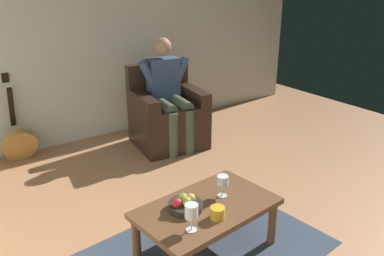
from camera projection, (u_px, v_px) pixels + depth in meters
name	position (u px, v px, depth m)	size (l,w,h in m)	color
wall_back	(92.00, 26.00, 4.46)	(6.04, 0.06, 2.61)	silver
rug	(206.00, 251.00, 2.85)	(1.66, 1.18, 0.01)	#364152
armchair	(167.00, 117.00, 4.54)	(0.82, 0.79, 0.91)	black
person_seated	(168.00, 91.00, 4.39)	(0.61, 0.63, 1.22)	#384B6F
coffee_table	(207.00, 212.00, 2.74)	(1.01, 0.67, 0.38)	brown
guitar	(19.00, 141.00, 4.18)	(0.35, 0.32, 0.92)	#B7823C
wine_glass_near	(223.00, 182.00, 2.79)	(0.08, 0.08, 0.16)	silver
wine_glass_far	(191.00, 213.00, 2.41)	(0.08, 0.08, 0.19)	silver
fruit_bowl	(185.00, 204.00, 2.66)	(0.24, 0.24, 0.11)	#2B2621
candle_jar	(217.00, 213.00, 2.56)	(0.10, 0.10, 0.08)	gold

